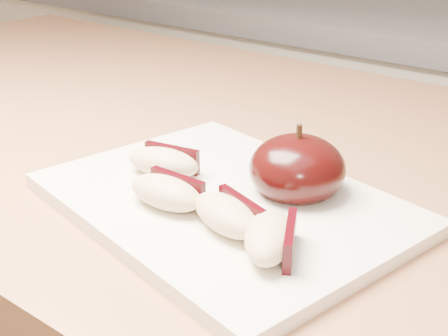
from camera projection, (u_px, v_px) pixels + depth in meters
The scene contains 6 objects.
cutting_board at pixel (224, 202), 0.51m from camera, with size 0.29×0.21×0.01m, color white.
apple_half at pixel (297, 169), 0.51m from camera, with size 0.10×0.10×0.07m.
apple_wedge_a at pixel (164, 162), 0.54m from camera, with size 0.07×0.05×0.02m.
apple_wedge_b at pixel (167, 192), 0.49m from camera, with size 0.07×0.03×0.02m.
apple_wedge_c at pixel (228, 214), 0.45m from camera, with size 0.07×0.05×0.02m.
apple_wedge_d at pixel (271, 237), 0.42m from camera, with size 0.06×0.07×0.02m.
Camera 1 is at (0.29, 0.01, 1.14)m, focal length 50.00 mm.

